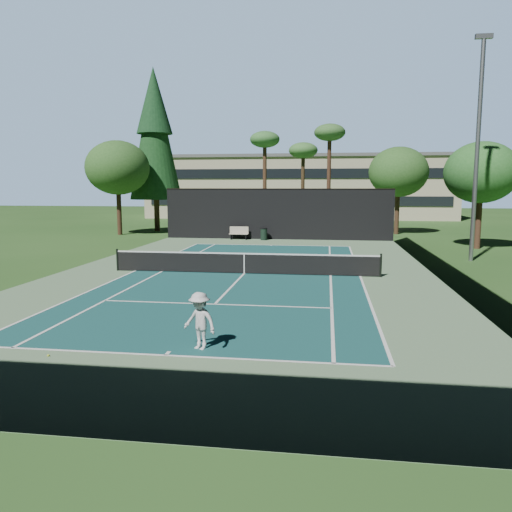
{
  "coord_description": "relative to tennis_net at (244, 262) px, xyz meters",
  "views": [
    {
      "loc": [
        3.89,
        -23.32,
        4.15
      ],
      "look_at": [
        1.0,
        -3.0,
        1.3
      ],
      "focal_mm": 35.0,
      "sensor_mm": 36.0,
      "label": 1
    }
  ],
  "objects": [
    {
      "name": "decid_tree_b",
      "position": [
        14.0,
        12.0,
        4.52
      ],
      "size": [
        4.8,
        4.8,
        7.14
      ],
      "color": "#4F3222",
      "rests_on": "ground"
    },
    {
      "name": "pine_tree",
      "position": [
        -12.0,
        22.0,
        9.0
      ],
      "size": [
        4.8,
        4.8,
        15.0
      ],
      "color": "#432F1C",
      "rests_on": "ground"
    },
    {
      "name": "palm_a",
      "position": [
        -2.0,
        24.0,
        7.63
      ],
      "size": [
        2.8,
        2.8,
        9.32
      ],
      "color": "#4B3120",
      "rests_on": "ground"
    },
    {
      "name": "campus_building",
      "position": [
        0.0,
        45.98,
        3.65
      ],
      "size": [
        40.5,
        12.5,
        8.3
      ],
      "color": "#B9AF8F",
      "rests_on": "ground"
    },
    {
      "name": "tennis_net",
      "position": [
        0.0,
        0.0,
        0.0
      ],
      "size": [
        12.9,
        0.1,
        1.1
      ],
      "color": "black",
      "rests_on": "ground"
    },
    {
      "name": "decid_tree_a",
      "position": [
        10.0,
        22.0,
        4.86
      ],
      "size": [
        5.12,
        5.12,
        7.62
      ],
      "color": "#482F1F",
      "rests_on": "ground"
    },
    {
      "name": "trash_bin",
      "position": [
        -0.98,
        15.34,
        -0.08
      ],
      "size": [
        0.56,
        0.56,
        0.95
      ],
      "color": "black",
      "rests_on": "ground"
    },
    {
      "name": "palm_c",
      "position": [
        4.0,
        23.0,
        8.05
      ],
      "size": [
        2.8,
        2.8,
        9.77
      ],
      "color": "#4A2D1F",
      "rests_on": "ground"
    },
    {
      "name": "decid_tree_c",
      "position": [
        -14.0,
        18.0,
        5.21
      ],
      "size": [
        5.44,
        5.44,
        8.09
      ],
      "color": "#462C1E",
      "rests_on": "ground"
    },
    {
      "name": "ground",
      "position": [
        0.0,
        0.0,
        -0.56
      ],
      "size": [
        160.0,
        160.0,
        0.0
      ],
      "primitive_type": "plane",
      "color": "#27501E",
      "rests_on": "ground"
    },
    {
      "name": "tennis_ball_b",
      "position": [
        -4.15,
        1.86,
        -0.52
      ],
      "size": [
        0.07,
        0.07,
        0.07
      ],
      "primitive_type": "sphere",
      "color": "#D8F036",
      "rests_on": "ground"
    },
    {
      "name": "fence",
      "position": [
        0.0,
        0.06,
        1.45
      ],
      "size": [
        18.04,
        32.05,
        4.03
      ],
      "color": "black",
      "rests_on": "ground"
    },
    {
      "name": "player",
      "position": [
        0.71,
        -11.24,
        0.19
      ],
      "size": [
        1.11,
        0.9,
        1.49
      ],
      "primitive_type": "imported",
      "rotation": [
        0.0,
        0.0,
        -0.43
      ],
      "color": "silver",
      "rests_on": "ground"
    },
    {
      "name": "tennis_ball_a",
      "position": [
        -2.85,
        -12.33,
        -0.53
      ],
      "size": [
        0.06,
        0.06,
        0.06
      ],
      "primitive_type": "sphere",
      "color": "#C9D330",
      "rests_on": "ground"
    },
    {
      "name": "court_lines",
      "position": [
        0.0,
        0.0,
        -0.54
      ],
      "size": [
        11.07,
        23.87,
        0.01
      ],
      "color": "white",
      "rests_on": "ground"
    },
    {
      "name": "palm_b",
      "position": [
        1.5,
        26.0,
        6.8
      ],
      "size": [
        2.8,
        2.8,
        8.42
      ],
      "color": "#402E1B",
      "rests_on": "ground"
    },
    {
      "name": "park_bench",
      "position": [
        -3.01,
        15.54,
        -0.01
      ],
      "size": [
        1.5,
        0.45,
        1.02
      ],
      "color": "beige",
      "rests_on": "ground"
    },
    {
      "name": "court_surface",
      "position": [
        0.0,
        0.0,
        -0.55
      ],
      "size": [
        10.97,
        23.77,
        0.01
      ],
      "primitive_type": "cube",
      "color": "#184E4D",
      "rests_on": "ground"
    },
    {
      "name": "light_pole",
      "position": [
        12.0,
        6.0,
        5.9
      ],
      "size": [
        0.9,
        0.25,
        12.22
      ],
      "color": "#93969B",
      "rests_on": "ground"
    },
    {
      "name": "tennis_ball_c",
      "position": [
        1.88,
        1.22,
        -0.52
      ],
      "size": [
        0.07,
        0.07,
        0.07
      ],
      "primitive_type": "sphere",
      "color": "#D3EC35",
      "rests_on": "ground"
    },
    {
      "name": "apron_slab",
      "position": [
        0.0,
        0.0,
        -0.55
      ],
      "size": [
        18.0,
        32.0,
        0.01
      ],
      "primitive_type": "cube",
      "color": "#62875E",
      "rests_on": "ground"
    },
    {
      "name": "tennis_ball_d",
      "position": [
        -3.58,
        5.46,
        -0.52
      ],
      "size": [
        0.08,
        0.08,
        0.08
      ],
      "primitive_type": "sphere",
      "color": "#D0F537",
      "rests_on": "ground"
    }
  ]
}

